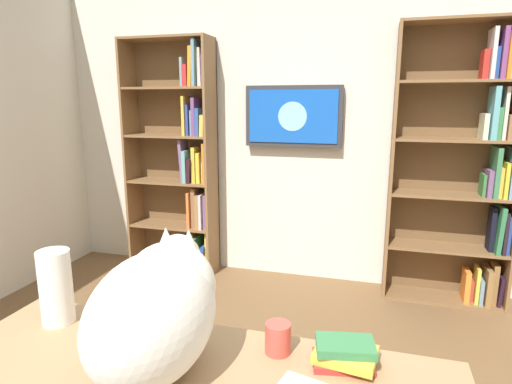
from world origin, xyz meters
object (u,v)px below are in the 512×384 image
Objects in this scene: bookshelf_left at (469,168)px; cat at (158,306)px; wall_mounted_tv at (293,116)px; paper_towel_roll at (56,287)px; bookshelf_right at (183,163)px; coffee_mug at (278,338)px; desk_book_stack at (345,354)px.

cat is (1.24, 2.44, -0.08)m from bookshelf_left.
wall_mounted_tv is 3.07× the size of paper_towel_roll.
wall_mounted_tv is at bearing -3.54° from bookshelf_left.
bookshelf_left reaches higher than bookshelf_right.
coffee_mug is (-1.40, 2.27, -0.18)m from bookshelf_right.
coffee_mug is (-0.42, 2.36, -0.60)m from wall_mounted_tv.
bookshelf_right is at bearing -54.86° from desk_book_stack.
bookshelf_left is at bearing 176.46° from wall_mounted_tv.
wall_mounted_tv is (1.35, -0.08, 0.36)m from bookshelf_left.
wall_mounted_tv is 2.52m from desk_book_stack.
bookshelf_left is 2.47m from coffee_mug.
wall_mounted_tv reaches higher than coffee_mug.
bookshelf_left is at bearing -116.87° from cat.
wall_mounted_tv is 1.35× the size of cat.
cat reaches higher than desk_book_stack.
bookshelf_left is 2.33m from bookshelf_right.
cat reaches higher than coffee_mug.
desk_book_stack is (-0.99, -0.02, -0.09)m from paper_towel_roll.
desk_book_stack is at bearing 72.39° from bookshelf_left.
paper_towel_roll is 1.32× the size of desk_book_stack.
desk_book_stack is at bearing 104.79° from wall_mounted_tv.
wall_mounted_tv is 4.06× the size of desk_book_stack.
desk_book_stack is (-0.62, 2.37, -0.61)m from wall_mounted_tv.
bookshelf_right is 2.80m from desk_book_stack.
bookshelf_left is 2.41m from desk_book_stack.
bookshelf_left is 2.74m from cat.
bookshelf_right is 1.07m from wall_mounted_tv.
paper_towel_roll is at bearing 1.16° from desk_book_stack.
paper_towel_roll is 0.79m from coffee_mug.
coffee_mug is at bearing -177.80° from paper_towel_roll.
coffee_mug reaches higher than desk_book_stack.
bookshelf_left is 21.90× the size of coffee_mug.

